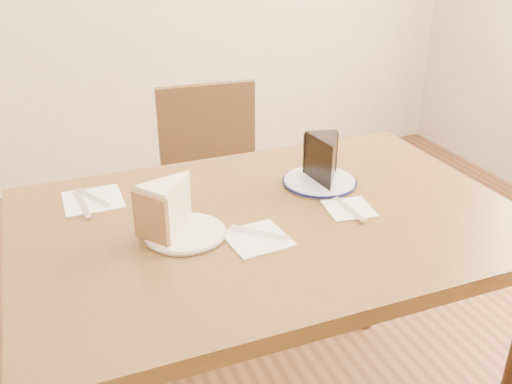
# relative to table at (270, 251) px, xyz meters

# --- Properties ---
(table) EXTENTS (1.20, 0.80, 0.75)m
(table) POSITION_rel_table_xyz_m (0.00, 0.00, 0.00)
(table) COLOR #492D13
(table) RESTS_ON ground
(chair_far) EXTENTS (0.45, 0.45, 0.86)m
(chair_far) POSITION_rel_table_xyz_m (0.08, 0.67, -0.17)
(chair_far) COLOR #392211
(chair_far) RESTS_ON ground
(plate_cream) EXTENTS (0.18, 0.18, 0.01)m
(plate_cream) POSITION_rel_table_xyz_m (-0.21, -0.01, 0.10)
(plate_cream) COLOR white
(plate_cream) RESTS_ON table
(plate_navy) EXTENTS (0.19, 0.19, 0.01)m
(plate_navy) POSITION_rel_table_xyz_m (0.20, 0.12, 0.10)
(plate_navy) COLOR white
(plate_navy) RESTS_ON table
(carrot_cake) EXTENTS (0.16, 0.15, 0.11)m
(carrot_cake) POSITION_rel_table_xyz_m (-0.23, 0.01, 0.16)
(carrot_cake) COLOR beige
(carrot_cake) RESTS_ON plate_cream
(chocolate_cake) EXTENTS (0.12, 0.15, 0.11)m
(chocolate_cake) POSITION_rel_table_xyz_m (0.20, 0.11, 0.17)
(chocolate_cake) COLOR black
(chocolate_cake) RESTS_ON plate_navy
(napkin_cream) EXTENTS (0.14, 0.14, 0.00)m
(napkin_cream) POSITION_rel_table_xyz_m (-0.07, -0.09, 0.10)
(napkin_cream) COLOR white
(napkin_cream) RESTS_ON table
(napkin_navy) EXTENTS (0.13, 0.13, 0.00)m
(napkin_navy) POSITION_rel_table_xyz_m (0.19, -0.04, 0.10)
(napkin_navy) COLOR white
(napkin_navy) RESTS_ON table
(napkin_spare) EXTENTS (0.14, 0.14, 0.00)m
(napkin_spare) POSITION_rel_table_xyz_m (-0.39, 0.24, 0.10)
(napkin_spare) COLOR white
(napkin_spare) RESTS_ON table
(fork_cream) EXTENTS (0.11, 0.11, 0.00)m
(fork_cream) POSITION_rel_table_xyz_m (-0.06, -0.07, 0.10)
(fork_cream) COLOR silver
(fork_cream) RESTS_ON napkin_cream
(knife_navy) EXTENTS (0.02, 0.17, 0.00)m
(knife_navy) POSITION_rel_table_xyz_m (0.19, -0.03, 0.10)
(knife_navy) COLOR silver
(knife_navy) RESTS_ON napkin_navy
(fork_spare) EXTENTS (0.08, 0.13, 0.00)m
(fork_spare) POSITION_rel_table_xyz_m (-0.38, 0.25, 0.10)
(fork_spare) COLOR silver
(fork_spare) RESTS_ON napkin_spare
(knife_spare) EXTENTS (0.02, 0.16, 0.00)m
(knife_spare) POSITION_rel_table_xyz_m (-0.41, 0.22, 0.10)
(knife_spare) COLOR silver
(knife_spare) RESTS_ON napkin_spare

